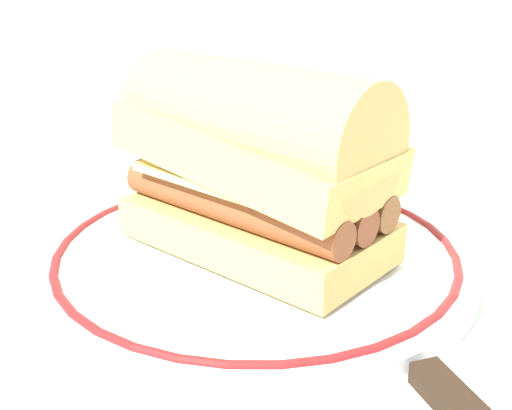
# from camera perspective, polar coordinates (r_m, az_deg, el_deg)

# --- Properties ---
(ground_plane) EXTENTS (1.50, 1.50, 0.00)m
(ground_plane) POSITION_cam_1_polar(r_m,az_deg,el_deg) (0.45, 1.33, -6.25)
(ground_plane) COLOR silver
(plate) EXTENTS (0.29, 0.29, 0.01)m
(plate) POSITION_cam_1_polar(r_m,az_deg,el_deg) (0.46, -0.00, -4.30)
(plate) COLOR white
(plate) RESTS_ON ground_plane
(sausage_sandwich) EXTENTS (0.19, 0.12, 0.12)m
(sausage_sandwich) POSITION_cam_1_polar(r_m,az_deg,el_deg) (0.43, -0.00, 3.88)
(sausage_sandwich) COLOR #DDB963
(sausage_sandwich) RESTS_ON plate
(drinking_glass) EXTENTS (0.06, 0.06, 0.10)m
(drinking_glass) POSITION_cam_1_polar(r_m,az_deg,el_deg) (0.67, -6.66, 7.39)
(drinking_glass) COLOR silver
(drinking_glass) RESTS_ON ground_plane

